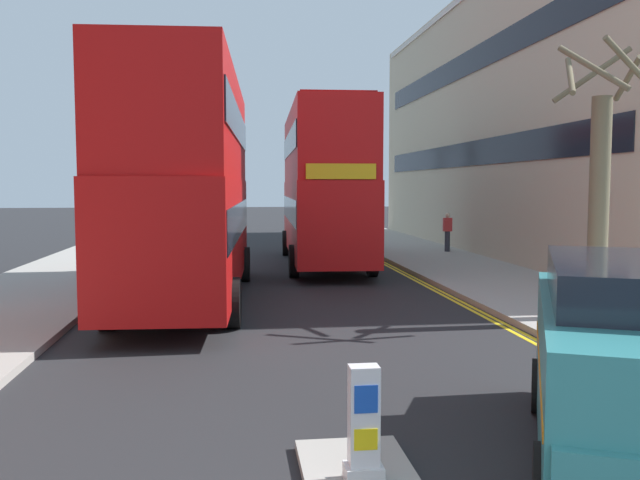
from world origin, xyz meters
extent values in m
cube|color=#9E9991|center=(6.50, 16.00, 0.07)|extent=(4.00, 80.00, 0.14)
cube|color=#9E9991|center=(-6.50, 16.00, 0.07)|extent=(4.00, 80.00, 0.14)
cube|color=yellow|center=(4.40, 14.00, 0.00)|extent=(0.10, 56.00, 0.01)
cube|color=yellow|center=(4.24, 14.00, 0.00)|extent=(0.10, 56.00, 0.01)
cube|color=silver|center=(0.00, 3.79, 0.18)|extent=(0.36, 0.28, 0.16)
cube|color=white|center=(0.00, 3.79, 0.73)|extent=(0.28, 0.20, 0.95)
cube|color=blue|center=(0.00, 3.68, 0.92)|extent=(0.22, 0.01, 0.26)
cube|color=yellow|center=(0.00, 3.68, 0.54)|extent=(0.22, 0.01, 0.20)
cube|color=#B20F0F|center=(-2.33, 14.69, 1.74)|extent=(3.02, 10.91, 2.60)
cube|color=#B20F0F|center=(-2.33, 14.69, 4.29)|extent=(2.96, 10.69, 2.50)
cube|color=black|center=(-2.33, 14.69, 2.04)|extent=(3.03, 10.48, 0.84)
cube|color=black|center=(-2.33, 14.69, 4.39)|extent=(3.01, 10.26, 0.80)
cube|color=yellow|center=(-2.06, 20.06, 3.29)|extent=(2.00, 0.16, 0.44)
cube|color=maroon|center=(-2.33, 14.69, 5.59)|extent=(2.72, 9.82, 0.10)
cylinder|color=black|center=(-3.41, 18.09, 0.52)|extent=(0.35, 1.05, 1.04)
cylinder|color=black|center=(-0.91, 17.97, 0.52)|extent=(0.35, 1.05, 1.04)
cylinder|color=black|center=(-3.74, 11.40, 0.52)|extent=(0.35, 1.05, 1.04)
cylinder|color=black|center=(-1.24, 11.28, 0.52)|extent=(0.35, 1.05, 1.04)
cube|color=red|center=(2.01, 21.93, 1.74)|extent=(2.92, 10.89, 2.60)
cube|color=red|center=(2.01, 21.93, 4.29)|extent=(2.86, 10.67, 2.50)
cube|color=black|center=(2.01, 21.93, 2.04)|extent=(2.94, 10.46, 0.84)
cube|color=black|center=(2.01, 21.93, 4.39)|extent=(2.92, 10.24, 0.80)
cube|color=yellow|center=(1.80, 16.55, 3.29)|extent=(2.00, 0.14, 0.44)
cube|color=maroon|center=(2.01, 21.93, 5.59)|extent=(2.63, 9.80, 0.10)
cylinder|color=black|center=(3.13, 18.53, 0.52)|extent=(0.34, 1.05, 1.04)
cylinder|color=black|center=(0.63, 18.63, 0.52)|extent=(0.34, 1.05, 1.04)
cylinder|color=black|center=(3.40, 25.22, 0.52)|extent=(0.34, 1.05, 1.04)
cylinder|color=black|center=(0.90, 25.32, 0.52)|extent=(0.34, 1.05, 1.04)
cube|color=teal|center=(2.87, 3.99, 0.94)|extent=(3.69, 5.06, 1.50)
cube|color=black|center=(2.94, 4.13, 1.74)|extent=(2.83, 3.49, 0.76)
cube|color=orange|center=(2.87, 3.99, 0.99)|extent=(3.55, 4.73, 0.10)
cylinder|color=black|center=(2.66, 5.69, 0.34)|extent=(0.48, 0.71, 0.68)
cylinder|color=#2D2D38|center=(7.63, 24.78, 0.56)|extent=(0.22, 0.22, 0.85)
cube|color=red|center=(7.63, 24.78, 1.27)|extent=(0.34, 0.22, 0.56)
sphere|color=beige|center=(7.63, 24.78, 1.66)|extent=(0.20, 0.20, 0.20)
cylinder|color=#6B6047|center=(5.25, 38.64, 2.61)|extent=(0.33, 0.33, 4.93)
cylinder|color=#6B6047|center=(5.95, 38.50, 5.57)|extent=(0.41, 1.47, 1.09)
cylinder|color=#6B6047|center=(5.12, 39.20, 5.47)|extent=(1.18, 0.37, 0.88)
cylinder|color=#6B6047|center=(4.70, 38.74, 5.46)|extent=(0.32, 1.16, 0.86)
cylinder|color=#6B6047|center=(5.37, 38.07, 5.48)|extent=(1.22, 0.36, 0.91)
cylinder|color=#6B6047|center=(6.28, 10.77, 2.42)|extent=(0.41, 0.41, 4.56)
cylinder|color=#6B6047|center=(6.78, 10.71, 5.06)|extent=(0.24, 1.07, 0.79)
cylinder|color=#6B6047|center=(6.47, 11.54, 5.26)|extent=(1.62, 0.49, 1.19)
cylinder|color=#6B6047|center=(5.70, 11.01, 5.14)|extent=(0.61, 1.25, 0.96)
cylinder|color=#6B6047|center=(5.80, 10.29, 5.18)|extent=(1.08, 1.09, 1.04)
cylinder|color=#6B6047|center=(6.47, 10.09, 5.20)|extent=(1.44, 0.50, 1.07)
cylinder|color=#6B6047|center=(5.34, 33.00, 2.81)|extent=(0.37, 0.37, 5.33)
cylinder|color=#6B6047|center=(5.83, 33.14, 5.83)|extent=(0.41, 1.06, 0.80)
cylinder|color=#6B6047|center=(5.20, 33.61, 5.92)|extent=(1.30, 0.42, 0.97)
cylinder|color=#6B6047|center=(5.17, 32.56, 5.81)|extent=(0.97, 0.47, 0.75)
cube|color=beige|center=(13.50, 25.43, 5.54)|extent=(10.00, 28.00, 11.09)
cube|color=black|center=(8.48, 25.43, 7.98)|extent=(0.04, 24.64, 1.00)
cube|color=black|center=(8.48, 25.43, 4.21)|extent=(0.04, 24.64, 1.00)
camera|label=1|loc=(-1.17, -2.20, 2.88)|focal=37.50mm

